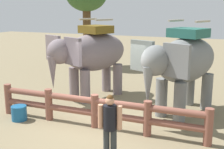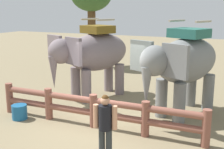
{
  "view_description": "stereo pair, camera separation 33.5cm",
  "coord_description": "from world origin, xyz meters",
  "px_view_note": "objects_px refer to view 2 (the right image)",
  "views": [
    {
      "loc": [
        3.84,
        -7.8,
        3.62
      ],
      "look_at": [
        0.0,
        1.28,
        1.4
      ],
      "focal_mm": 47.11,
      "sensor_mm": 36.0,
      "label": 1
    },
    {
      "loc": [
        4.15,
        -7.66,
        3.62
      ],
      "look_at": [
        0.0,
        1.28,
        1.4
      ],
      "focal_mm": 47.11,
      "sensor_mm": 36.0,
      "label": 2
    }
  ],
  "objects_px": {
    "log_fence": "(93,108)",
    "elephant_center": "(183,63)",
    "tourist_woman_in_black": "(105,123)",
    "elephant_near_left": "(93,54)",
    "feed_bucket": "(19,112)"
  },
  "relations": [
    {
      "from": "elephant_near_left",
      "to": "tourist_woman_in_black",
      "type": "height_order",
      "value": "elephant_near_left"
    },
    {
      "from": "elephant_near_left",
      "to": "elephant_center",
      "type": "xyz_separation_m",
      "value": [
        3.74,
        -0.54,
        0.01
      ]
    },
    {
      "from": "elephant_center",
      "to": "tourist_woman_in_black",
      "type": "xyz_separation_m",
      "value": [
        -0.99,
        -3.94,
        -0.87
      ]
    },
    {
      "from": "log_fence",
      "to": "tourist_woman_in_black",
      "type": "xyz_separation_m",
      "value": [
        1.25,
        -1.7,
        0.36
      ]
    },
    {
      "from": "log_fence",
      "to": "elephant_center",
      "type": "xyz_separation_m",
      "value": [
        2.24,
        2.24,
        1.22
      ]
    },
    {
      "from": "elephant_center",
      "to": "feed_bucket",
      "type": "height_order",
      "value": "elephant_center"
    },
    {
      "from": "tourist_woman_in_black",
      "to": "feed_bucket",
      "type": "height_order",
      "value": "tourist_woman_in_black"
    },
    {
      "from": "tourist_woman_in_black",
      "to": "elephant_center",
      "type": "bearing_deg",
      "value": 75.85
    },
    {
      "from": "elephant_near_left",
      "to": "feed_bucket",
      "type": "relative_size",
      "value": 7.66
    },
    {
      "from": "log_fence",
      "to": "elephant_center",
      "type": "height_order",
      "value": "elephant_center"
    },
    {
      "from": "log_fence",
      "to": "elephant_near_left",
      "type": "relative_size",
      "value": 1.82
    },
    {
      "from": "feed_bucket",
      "to": "log_fence",
      "type": "bearing_deg",
      "value": 9.98
    },
    {
      "from": "elephant_near_left",
      "to": "elephant_center",
      "type": "height_order",
      "value": "elephant_center"
    },
    {
      "from": "log_fence",
      "to": "elephant_center",
      "type": "bearing_deg",
      "value": 44.99
    },
    {
      "from": "log_fence",
      "to": "feed_bucket",
      "type": "xyz_separation_m",
      "value": [
        -2.57,
        -0.45,
        -0.36
      ]
    }
  ]
}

